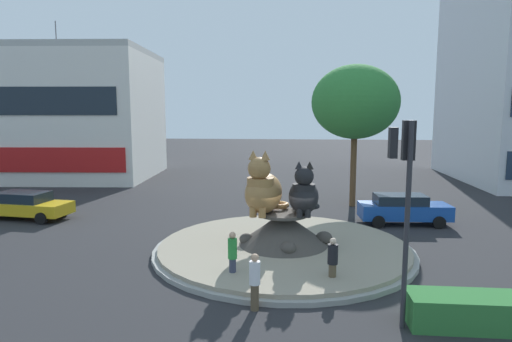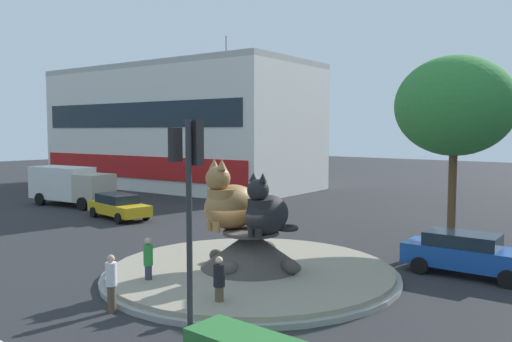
{
  "view_description": "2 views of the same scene",
  "coord_description": "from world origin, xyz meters",
  "px_view_note": "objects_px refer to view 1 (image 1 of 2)",
  "views": [
    {
      "loc": [
        0.49,
        -17.85,
        5.83
      ],
      "look_at": [
        -1.37,
        2.29,
        3.12
      ],
      "focal_mm": 30.48,
      "sensor_mm": 36.0,
      "label": 1
    },
    {
      "loc": [
        12.25,
        -14.51,
        5.39
      ],
      "look_at": [
        -2.29,
        3.06,
        3.62
      ],
      "focal_mm": 36.5,
      "sensor_mm": 36.0,
      "label": 2
    }
  ],
  "objects_px": {
    "broadleaf_tree_behind_island": "(355,102)",
    "parked_car_right": "(403,209)",
    "pedestrian_green_shirt": "(232,255)",
    "cat_statue_tabby": "(263,190)",
    "cat_statue_black": "(304,194)",
    "traffic_light_mast": "(405,179)",
    "shophouse_block": "(8,115)",
    "pedestrian_black_shirt": "(333,261)",
    "pedestrian_white_shirt": "(255,280)",
    "hatchback_near_shophouse": "(26,205)"
  },
  "relations": [
    {
      "from": "broadleaf_tree_behind_island",
      "to": "parked_car_right",
      "type": "bearing_deg",
      "value": -64.36
    },
    {
      "from": "pedestrian_green_shirt",
      "to": "cat_statue_tabby",
      "type": "bearing_deg",
      "value": -44.67
    },
    {
      "from": "cat_statue_black",
      "to": "broadleaf_tree_behind_island",
      "type": "distance_m",
      "value": 10.96
    },
    {
      "from": "cat_statue_tabby",
      "to": "traffic_light_mast",
      "type": "bearing_deg",
      "value": 47.61
    },
    {
      "from": "cat_statue_black",
      "to": "traffic_light_mast",
      "type": "distance_m",
      "value": 6.74
    },
    {
      "from": "shophouse_block",
      "to": "pedestrian_black_shirt",
      "type": "relative_size",
      "value": 16.07
    },
    {
      "from": "shophouse_block",
      "to": "broadleaf_tree_behind_island",
      "type": "relative_size",
      "value": 3.07
    },
    {
      "from": "traffic_light_mast",
      "to": "parked_car_right",
      "type": "bearing_deg",
      "value": -14.04
    },
    {
      "from": "cat_statue_black",
      "to": "pedestrian_black_shirt",
      "type": "bearing_deg",
      "value": 15.09
    },
    {
      "from": "cat_statue_black",
      "to": "pedestrian_white_shirt",
      "type": "height_order",
      "value": "cat_statue_black"
    },
    {
      "from": "shophouse_block",
      "to": "hatchback_near_shophouse",
      "type": "bearing_deg",
      "value": -57.62
    },
    {
      "from": "cat_statue_tabby",
      "to": "parked_car_right",
      "type": "distance_m",
      "value": 9.05
    },
    {
      "from": "cat_statue_black",
      "to": "pedestrian_white_shirt",
      "type": "bearing_deg",
      "value": -15.84
    },
    {
      "from": "cat_statue_tabby",
      "to": "broadleaf_tree_behind_island",
      "type": "relative_size",
      "value": 0.3
    },
    {
      "from": "traffic_light_mast",
      "to": "shophouse_block",
      "type": "distance_m",
      "value": 39.08
    },
    {
      "from": "hatchback_near_shophouse",
      "to": "cat_statue_black",
      "type": "bearing_deg",
      "value": -9.81
    },
    {
      "from": "cat_statue_black",
      "to": "broadleaf_tree_behind_island",
      "type": "relative_size",
      "value": 0.26
    },
    {
      "from": "pedestrian_black_shirt",
      "to": "parked_car_right",
      "type": "relative_size",
      "value": 0.36
    },
    {
      "from": "traffic_light_mast",
      "to": "pedestrian_green_shirt",
      "type": "xyz_separation_m",
      "value": [
        -5.03,
        2.76,
        -3.15
      ]
    },
    {
      "from": "traffic_light_mast",
      "to": "pedestrian_black_shirt",
      "type": "xyz_separation_m",
      "value": [
        -1.6,
        2.65,
        -3.22
      ]
    },
    {
      "from": "cat_statue_tabby",
      "to": "pedestrian_black_shirt",
      "type": "bearing_deg",
      "value": 50.67
    },
    {
      "from": "hatchback_near_shophouse",
      "to": "parked_car_right",
      "type": "height_order",
      "value": "parked_car_right"
    },
    {
      "from": "cat_statue_tabby",
      "to": "broadleaf_tree_behind_island",
      "type": "distance_m",
      "value": 11.58
    },
    {
      "from": "broadleaf_tree_behind_island",
      "to": "pedestrian_green_shirt",
      "type": "bearing_deg",
      "value": -113.86
    },
    {
      "from": "cat_statue_black",
      "to": "shophouse_block",
      "type": "height_order",
      "value": "shophouse_block"
    },
    {
      "from": "cat_statue_tabby",
      "to": "cat_statue_black",
      "type": "height_order",
      "value": "cat_statue_tabby"
    },
    {
      "from": "traffic_light_mast",
      "to": "shophouse_block",
      "type": "height_order",
      "value": "shophouse_block"
    },
    {
      "from": "pedestrian_black_shirt",
      "to": "traffic_light_mast",
      "type": "bearing_deg",
      "value": 53.32
    },
    {
      "from": "pedestrian_white_shirt",
      "to": "pedestrian_black_shirt",
      "type": "bearing_deg",
      "value": -110.02
    },
    {
      "from": "parked_car_right",
      "to": "cat_statue_tabby",
      "type": "bearing_deg",
      "value": -145.34
    },
    {
      "from": "broadleaf_tree_behind_island",
      "to": "pedestrian_green_shirt",
      "type": "xyz_separation_m",
      "value": [
        -5.74,
        -12.97,
        -5.54
      ]
    },
    {
      "from": "pedestrian_black_shirt",
      "to": "pedestrian_green_shirt",
      "type": "bearing_deg",
      "value": -69.5
    },
    {
      "from": "traffic_light_mast",
      "to": "pedestrian_green_shirt",
      "type": "height_order",
      "value": "traffic_light_mast"
    },
    {
      "from": "cat_statue_black",
      "to": "shophouse_block",
      "type": "xyz_separation_m",
      "value": [
        -26.57,
        20.0,
        3.18
      ]
    },
    {
      "from": "traffic_light_mast",
      "to": "pedestrian_white_shirt",
      "type": "xyz_separation_m",
      "value": [
        -4.05,
        0.6,
        -3.18
      ]
    },
    {
      "from": "pedestrian_green_shirt",
      "to": "shophouse_block",
      "type": "bearing_deg",
      "value": 15.52
    },
    {
      "from": "cat_statue_tabby",
      "to": "pedestrian_black_shirt",
      "type": "relative_size",
      "value": 1.59
    },
    {
      "from": "broadleaf_tree_behind_island",
      "to": "pedestrian_black_shirt",
      "type": "relative_size",
      "value": 5.24
    },
    {
      "from": "cat_statue_black",
      "to": "cat_statue_tabby",
      "type": "bearing_deg",
      "value": -87.68
    },
    {
      "from": "traffic_light_mast",
      "to": "pedestrian_black_shirt",
      "type": "height_order",
      "value": "traffic_light_mast"
    },
    {
      "from": "broadleaf_tree_behind_island",
      "to": "pedestrian_white_shirt",
      "type": "height_order",
      "value": "broadleaf_tree_behind_island"
    },
    {
      "from": "shophouse_block",
      "to": "pedestrian_green_shirt",
      "type": "height_order",
      "value": "shophouse_block"
    },
    {
      "from": "cat_statue_tabby",
      "to": "broadleaf_tree_behind_island",
      "type": "xyz_separation_m",
      "value": [
        4.92,
        9.76,
        3.82
      ]
    },
    {
      "from": "pedestrian_green_shirt",
      "to": "hatchback_near_shophouse",
      "type": "height_order",
      "value": "pedestrian_green_shirt"
    },
    {
      "from": "cat_statue_tabby",
      "to": "pedestrian_white_shirt",
      "type": "xyz_separation_m",
      "value": [
        0.17,
        -5.37,
        -1.74
      ]
    },
    {
      "from": "traffic_light_mast",
      "to": "pedestrian_green_shirt",
      "type": "bearing_deg",
      "value": 60.96
    },
    {
      "from": "broadleaf_tree_behind_island",
      "to": "pedestrian_white_shirt",
      "type": "xyz_separation_m",
      "value": [
        -4.75,
        -15.13,
        -5.56
      ]
    },
    {
      "from": "traffic_light_mast",
      "to": "hatchback_near_shophouse",
      "type": "bearing_deg",
      "value": 58.74
    },
    {
      "from": "shophouse_block",
      "to": "broadleaf_tree_behind_island",
      "type": "distance_m",
      "value": 31.55
    },
    {
      "from": "traffic_light_mast",
      "to": "cat_statue_black",
      "type": "bearing_deg",
      "value": 22.47
    }
  ]
}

